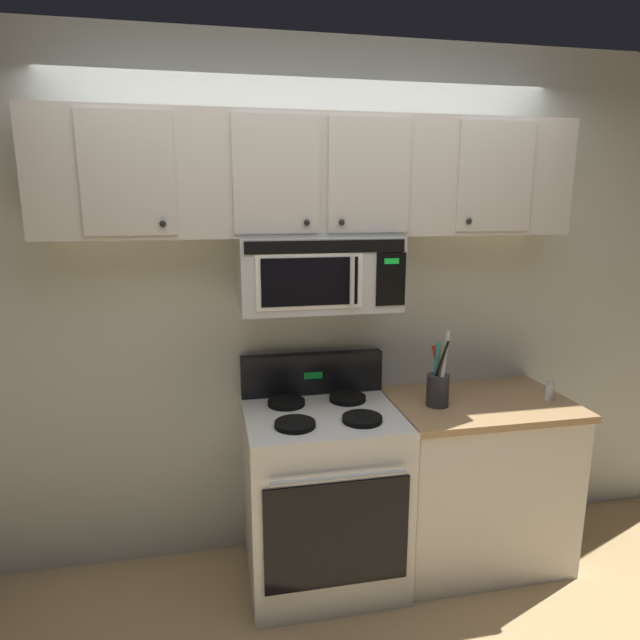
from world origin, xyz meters
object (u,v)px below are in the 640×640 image
Objects in this scene: stove_range at (323,492)px; salt_shaker at (550,391)px; over_range_microwave at (318,272)px; utensil_crock_charcoal at (438,385)px.

stove_range reaches higher than salt_shaker.
stove_range is 1.11m from over_range_microwave.
salt_shaker is (1.19, -0.06, 0.48)m from stove_range.
utensil_crock_charcoal is (0.59, -0.14, -0.57)m from over_range_microwave.
utensil_crock_charcoal reaches higher than stove_range.
salt_shaker is at bearing -3.53° from utensil_crock_charcoal.
stove_range is 1.29m from salt_shaker.
over_range_microwave reaches higher than salt_shaker.
salt_shaker is (0.61, -0.04, -0.06)m from utensil_crock_charcoal.
utensil_crock_charcoal reaches higher than salt_shaker.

